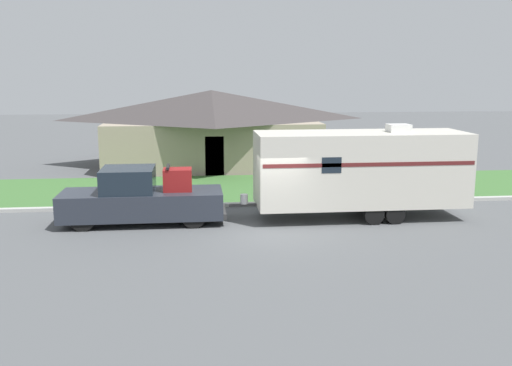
{
  "coord_description": "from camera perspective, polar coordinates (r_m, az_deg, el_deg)",
  "views": [
    {
      "loc": [
        -2.61,
        -19.01,
        5.36
      ],
      "look_at": [
        -0.4,
        1.46,
        1.4
      ],
      "focal_mm": 40.0,
      "sensor_mm": 36.0,
      "label": 1
    }
  ],
  "objects": [
    {
      "name": "lawn_strip",
      "position": [
        27.07,
        -0.52,
        -0.51
      ],
      "size": [
        80.0,
        7.0,
        0.03
      ],
      "color": "#3D6B33",
      "rests_on": "ground_plane"
    },
    {
      "name": "travel_trailer",
      "position": [
        21.66,
        10.41,
        1.43
      ],
      "size": [
        8.85,
        2.51,
        3.51
      ],
      "color": "black",
      "rests_on": "ground_plane"
    },
    {
      "name": "house_across_street",
      "position": [
        34.11,
        -4.44,
        5.68
      ],
      "size": [
        12.97,
        8.42,
        4.41
      ],
      "color": "gray",
      "rests_on": "ground_plane"
    },
    {
      "name": "mailbox",
      "position": [
        25.97,
        17.54,
        0.69
      ],
      "size": [
        0.48,
        0.2,
        1.29
      ],
      "color": "brown",
      "rests_on": "ground_plane"
    },
    {
      "name": "ground_plane",
      "position": [
        19.92,
        1.59,
        -4.73
      ],
      "size": [
        120.0,
        120.0,
        0.0
      ],
      "primitive_type": "plane",
      "color": "#515456"
    },
    {
      "name": "curb_strip",
      "position": [
        23.51,
        0.36,
        -2.12
      ],
      "size": [
        80.0,
        0.3,
        0.14
      ],
      "color": "#ADADA8",
      "rests_on": "ground_plane"
    },
    {
      "name": "pickup_truck",
      "position": [
        21.04,
        -11.39,
        -1.54
      ],
      "size": [
        5.9,
        2.05,
        2.11
      ],
      "color": "black",
      "rests_on": "ground_plane"
    }
  ]
}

